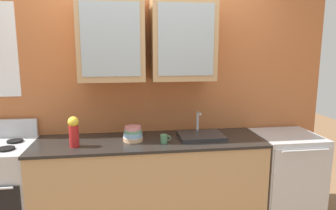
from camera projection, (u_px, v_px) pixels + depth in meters
The scene contains 7 objects.
back_wall_unit at pixel (146, 80), 3.08m from camera, with size 3.81×0.48×2.59m.
counter at pixel (150, 184), 2.96m from camera, with size 2.15×0.65×0.89m.
sink_faucet at pixel (201, 135), 2.98m from camera, with size 0.43×0.34×0.23m.
bowl_stack at pixel (133, 134), 2.84m from camera, with size 0.19×0.19×0.14m.
vase at pixel (74, 131), 2.65m from camera, with size 0.09×0.09×0.27m.
cup_near_sink at pixel (164, 139), 2.77m from camera, with size 0.10×0.06×0.08m.
dishwasher at pixel (285, 176), 3.14m from camera, with size 0.60×0.63×0.89m.
Camera 1 is at (-0.22, -2.77, 1.73)m, focal length 32.49 mm.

